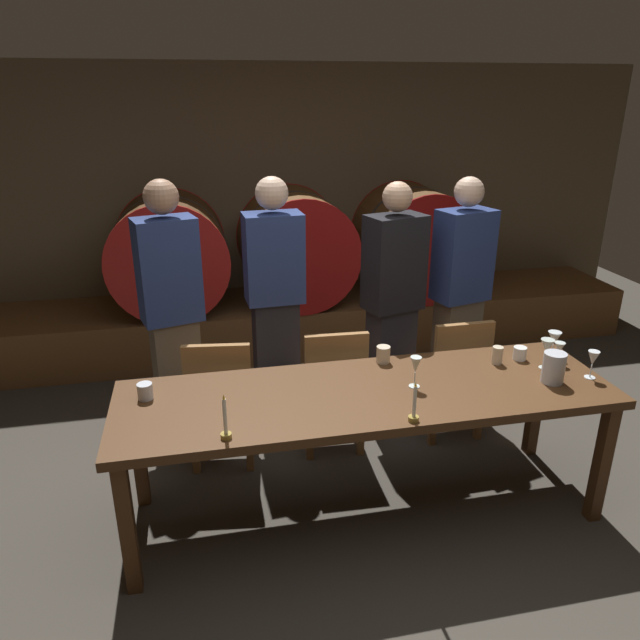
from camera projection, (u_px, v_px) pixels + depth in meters
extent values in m
plane|color=#3F3A33|center=(373.00, 519.00, 3.34)|extent=(9.11, 9.11, 0.00)
cube|color=brown|center=(284.00, 202.00, 5.71)|extent=(7.01, 0.24, 2.51)
cube|color=brown|center=(296.00, 321.00, 5.58)|extent=(6.30, 0.90, 0.46)
cylinder|color=#513319|center=(169.00, 253.00, 5.11)|extent=(0.99, 0.86, 0.99)
cylinder|color=#B21C16|center=(168.00, 267.00, 4.70)|extent=(1.00, 0.03, 1.00)
cylinder|color=#B21C16|center=(171.00, 241.00, 5.51)|extent=(1.00, 0.03, 1.00)
cylinder|color=#2D2D33|center=(169.00, 253.00, 5.11)|extent=(0.99, 0.04, 0.99)
cylinder|color=brown|center=(295.00, 246.00, 5.32)|extent=(0.99, 0.86, 0.99)
cylinder|color=#9E1411|center=(304.00, 259.00, 4.92)|extent=(1.00, 0.03, 1.00)
cylinder|color=#9E1411|center=(288.00, 235.00, 5.73)|extent=(1.00, 0.03, 1.00)
cylinder|color=#2D2D33|center=(295.00, 246.00, 5.32)|extent=(0.99, 0.04, 0.99)
cylinder|color=brown|center=(413.00, 240.00, 5.54)|extent=(0.99, 0.86, 0.99)
cylinder|color=maroon|center=(431.00, 252.00, 5.14)|extent=(1.00, 0.03, 1.00)
cylinder|color=maroon|center=(398.00, 230.00, 5.94)|extent=(1.00, 0.03, 1.00)
cylinder|color=#2D2D33|center=(413.00, 240.00, 5.54)|extent=(0.99, 0.04, 0.99)
cube|color=#4C2D16|center=(367.00, 395.00, 3.15)|extent=(2.65, 0.79, 0.05)
cube|color=#4C2D16|center=(127.00, 529.00, 2.74)|extent=(0.07, 0.07, 0.72)
cube|color=#4C2D16|center=(602.00, 464.00, 3.22)|extent=(0.07, 0.07, 0.72)
cube|color=#4C2D16|center=(138.00, 449.00, 3.35)|extent=(0.07, 0.07, 0.72)
cube|color=#4C2D16|center=(535.00, 404.00, 3.83)|extent=(0.07, 0.07, 0.72)
cube|color=olive|center=(222.00, 397.00, 3.77)|extent=(0.45, 0.45, 0.04)
cube|color=olive|center=(217.00, 377.00, 3.51)|extent=(0.40, 0.09, 0.42)
cube|color=olive|center=(251.00, 414.00, 4.02)|extent=(0.05, 0.05, 0.42)
cube|color=olive|center=(201.00, 416.00, 3.99)|extent=(0.05, 0.05, 0.42)
cube|color=olive|center=(249.00, 441.00, 3.70)|extent=(0.05, 0.05, 0.42)
cube|color=olive|center=(195.00, 443.00, 3.68)|extent=(0.05, 0.05, 0.42)
cube|color=olive|center=(331.00, 385.00, 3.91)|extent=(0.42, 0.42, 0.04)
cube|color=olive|center=(336.00, 365.00, 3.67)|extent=(0.40, 0.06, 0.42)
cube|color=olive|center=(350.00, 401.00, 4.18)|extent=(0.05, 0.05, 0.42)
cube|color=olive|center=(303.00, 405.00, 4.13)|extent=(0.05, 0.05, 0.42)
cube|color=olive|center=(361.00, 426.00, 3.87)|extent=(0.05, 0.05, 0.42)
cube|color=olive|center=(310.00, 431.00, 3.82)|extent=(0.05, 0.05, 0.42)
cube|color=olive|center=(449.00, 373.00, 4.08)|extent=(0.41, 0.41, 0.04)
cube|color=olive|center=(463.00, 353.00, 3.83)|extent=(0.40, 0.05, 0.42)
cube|color=olive|center=(458.00, 389.00, 4.35)|extent=(0.04, 0.04, 0.42)
cube|color=olive|center=(415.00, 394.00, 4.28)|extent=(0.04, 0.04, 0.42)
cube|color=olive|center=(479.00, 412.00, 4.04)|extent=(0.04, 0.04, 0.42)
cube|color=olive|center=(433.00, 417.00, 3.97)|extent=(0.04, 0.04, 0.42)
cube|color=brown|center=(179.00, 377.00, 4.05)|extent=(0.34, 0.27, 0.85)
cube|color=navy|center=(168.00, 270.00, 3.77)|extent=(0.43, 0.33, 0.68)
sphere|color=tan|center=(161.00, 197.00, 3.60)|extent=(0.22, 0.22, 0.22)
cube|color=black|center=(277.00, 363.00, 4.16)|extent=(0.31, 0.22, 0.94)
cube|color=navy|center=(274.00, 258.00, 3.88)|extent=(0.39, 0.26, 0.59)
sphere|color=beige|center=(272.00, 193.00, 3.72)|extent=(0.21, 0.21, 0.21)
cube|color=black|center=(390.00, 365.00, 4.21)|extent=(0.34, 0.27, 0.87)
cube|color=black|center=(394.00, 263.00, 3.94)|extent=(0.43, 0.33, 0.64)
sphere|color=#D8A884|center=(398.00, 197.00, 3.78)|extent=(0.20, 0.20, 0.20)
cube|color=brown|center=(454.00, 354.00, 4.40)|extent=(0.34, 0.27, 0.87)
cube|color=navy|center=(463.00, 256.00, 4.12)|extent=(0.43, 0.33, 0.64)
sphere|color=beige|center=(469.00, 192.00, 3.96)|extent=(0.20, 0.20, 0.20)
cylinder|color=olive|center=(226.00, 436.00, 2.70)|extent=(0.05, 0.05, 0.02)
cylinder|color=#EDE5CC|center=(225.00, 417.00, 2.67)|extent=(0.02, 0.02, 0.18)
cone|color=yellow|center=(224.00, 397.00, 2.63)|extent=(0.01, 0.01, 0.02)
cylinder|color=olive|center=(413.00, 419.00, 2.84)|extent=(0.05, 0.05, 0.02)
cylinder|color=#EDE5CC|center=(415.00, 401.00, 2.81)|extent=(0.02, 0.02, 0.16)
cone|color=yellow|center=(416.00, 384.00, 2.78)|extent=(0.01, 0.01, 0.02)
cylinder|color=silver|center=(554.00, 368.00, 3.20)|extent=(0.12, 0.12, 0.17)
cylinder|color=silver|center=(414.00, 386.00, 3.18)|extent=(0.06, 0.06, 0.00)
cylinder|color=silver|center=(415.00, 379.00, 3.16)|extent=(0.01, 0.01, 0.08)
cone|color=silver|center=(416.00, 365.00, 3.13)|extent=(0.06, 0.06, 0.09)
cylinder|color=silver|center=(544.00, 368.00, 3.39)|extent=(0.06, 0.06, 0.00)
cylinder|color=silver|center=(545.00, 360.00, 3.38)|extent=(0.01, 0.01, 0.09)
cone|color=silver|center=(547.00, 346.00, 3.34)|extent=(0.08, 0.08, 0.09)
cylinder|color=silver|center=(557.00, 363.00, 3.45)|extent=(0.06, 0.06, 0.00)
cylinder|color=silver|center=(558.00, 358.00, 3.44)|extent=(0.01, 0.01, 0.06)
cone|color=silver|center=(559.00, 348.00, 3.42)|extent=(0.06, 0.06, 0.07)
cylinder|color=white|center=(551.00, 356.00, 3.54)|extent=(0.06, 0.06, 0.00)
cylinder|color=white|center=(552.00, 350.00, 3.53)|extent=(0.01, 0.01, 0.07)
cone|color=white|center=(554.00, 338.00, 3.50)|extent=(0.08, 0.08, 0.08)
cylinder|color=white|center=(590.00, 377.00, 3.28)|extent=(0.06, 0.06, 0.00)
cylinder|color=white|center=(591.00, 371.00, 3.26)|extent=(0.01, 0.01, 0.07)
cone|color=white|center=(593.00, 358.00, 3.24)|extent=(0.06, 0.06, 0.08)
cylinder|color=silver|center=(145.00, 391.00, 3.04)|extent=(0.08, 0.08, 0.09)
cylinder|color=beige|center=(383.00, 354.00, 3.45)|extent=(0.08, 0.08, 0.10)
cylinder|color=beige|center=(497.00, 355.00, 3.43)|extent=(0.06, 0.06, 0.10)
cylinder|color=white|center=(520.00, 353.00, 3.49)|extent=(0.08, 0.08, 0.08)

